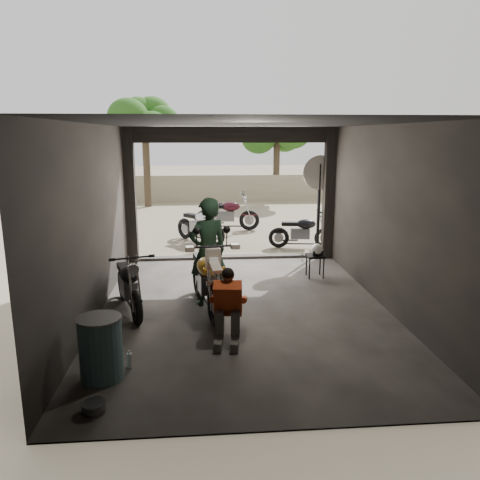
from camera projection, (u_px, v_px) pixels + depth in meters
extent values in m
plane|color=#7A6D56|center=(244.00, 310.00, 8.26)|extent=(80.00, 80.00, 0.00)
cube|color=#2D2B28|center=(244.00, 309.00, 8.26)|extent=(5.00, 7.00, 0.02)
plane|color=black|center=(244.00, 123.00, 7.55)|extent=(7.00, 7.00, 0.00)
cube|color=black|center=(278.00, 286.00, 4.50)|extent=(5.00, 0.02, 3.20)
cube|color=black|center=(93.00, 223.00, 7.70)|extent=(0.02, 7.00, 3.20)
cube|color=black|center=(388.00, 219.00, 8.11)|extent=(0.02, 7.00, 3.20)
cube|color=black|center=(131.00, 197.00, 11.00)|extent=(0.24, 0.24, 3.20)
cube|color=black|center=(329.00, 194.00, 11.39)|extent=(0.24, 0.24, 3.20)
cube|color=black|center=(231.00, 135.00, 10.92)|extent=(5.00, 0.16, 0.36)
cube|color=#2D2B28|center=(231.00, 257.00, 11.65)|extent=(5.00, 0.25, 0.08)
cube|color=gray|center=(217.00, 188.00, 21.74)|extent=(18.00, 0.30, 1.20)
cylinder|color=#382B1E|center=(147.00, 164.00, 19.77)|extent=(0.30, 0.30, 3.58)
ellipsoid|color=#1E4C14|center=(144.00, 110.00, 19.28)|extent=(2.20, 2.20, 3.14)
cylinder|color=#382B1E|center=(276.00, 166.00, 21.74)|extent=(0.30, 0.30, 3.20)
ellipsoid|color=#1E4C14|center=(277.00, 122.00, 21.30)|extent=(2.20, 2.20, 2.80)
imported|color=black|center=(208.00, 252.00, 8.31)|extent=(0.84, 0.72, 1.96)
cube|color=black|center=(315.00, 256.00, 10.01)|extent=(0.36, 0.36, 0.04)
cylinder|color=black|center=(310.00, 269.00, 9.90)|extent=(0.03, 0.03, 0.48)
cylinder|color=black|center=(324.00, 269.00, 9.93)|extent=(0.03, 0.03, 0.48)
cylinder|color=black|center=(306.00, 265.00, 10.20)|extent=(0.03, 0.03, 0.48)
cylinder|color=black|center=(320.00, 265.00, 10.22)|extent=(0.03, 0.03, 0.48)
ellipsoid|color=silver|center=(317.00, 250.00, 9.96)|extent=(0.34, 0.35, 0.26)
cylinder|color=#3A5C61|center=(101.00, 349.00, 5.82)|extent=(0.65, 0.65, 0.83)
cylinder|color=black|center=(319.00, 211.00, 11.63)|extent=(0.08, 0.08, 2.33)
cylinder|color=silver|center=(320.00, 173.00, 11.40)|extent=(0.85, 0.03, 0.85)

